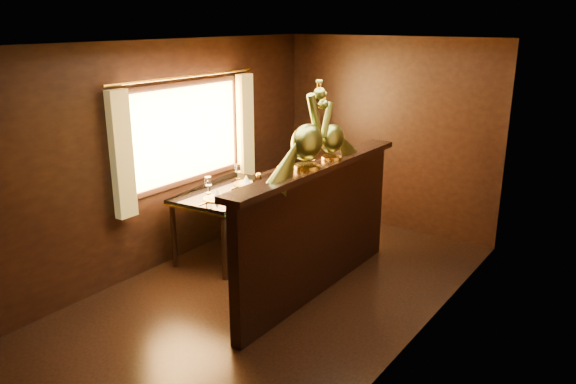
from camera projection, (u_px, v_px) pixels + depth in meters
name	position (u px, v px, depth m)	size (l,w,h in m)	color
ground	(275.00, 294.00, 5.77)	(5.00, 5.00, 0.00)	black
room_shell	(268.00, 142.00, 5.36)	(3.04, 5.04, 2.52)	black
partition	(318.00, 227.00, 5.61)	(0.26, 2.70, 1.36)	black
dining_table	(229.00, 196.00, 6.54)	(0.97, 1.44, 1.00)	black
chair_left	(298.00, 220.00, 5.88)	(0.49, 0.53, 1.32)	black
chair_right	(265.00, 220.00, 6.06)	(0.43, 0.48, 1.21)	black
peacock_left	(307.00, 126.00, 5.12)	(0.26, 0.68, 0.81)	#1B512E
peacock_right	(332.00, 126.00, 5.49)	(0.21, 0.57, 0.68)	#1B512E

